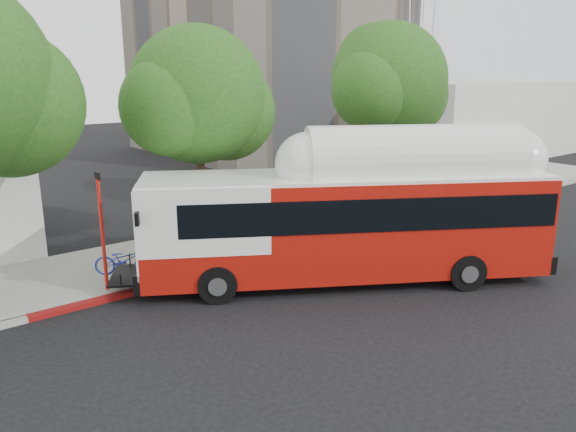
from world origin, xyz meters
The scene contains 9 objects.
ground centered at (0.00, 0.00, 0.00)m, with size 120.00×120.00×0.00m, color black.
sidewalk centered at (0.00, 6.50, 0.07)m, with size 60.00×5.00×0.15m, color gray.
curb_strip centered at (0.00, 3.90, 0.07)m, with size 60.00×0.30×0.15m, color gray.
red_curb_segment centered at (-3.00, 3.90, 0.08)m, with size 10.00×0.32×0.16m, color maroon.
street_tree_mid centered at (-0.59, 6.06, 5.91)m, with size 5.75×5.00×8.62m.
street_tree_right centered at (9.44, 5.86, 6.26)m, with size 6.21×5.40×9.18m.
horizon_block centered at (30.00, 16.00, 3.00)m, with size 20.00×12.00×6.00m, color silver.
transit_bus centered at (1.53, 0.54, 1.99)m, with size 13.64×9.40×4.25m.
signal_pole centered at (-5.41, 4.47, 2.05)m, with size 0.11×0.38×3.99m.
Camera 1 is at (-11.20, -12.45, 7.12)m, focal length 35.00 mm.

